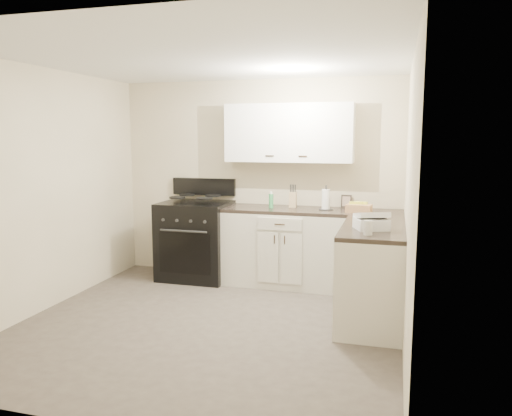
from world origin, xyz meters
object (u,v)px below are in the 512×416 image
(stove, at_px, (196,242))
(paper_towel, at_px, (326,200))
(knife_block, at_px, (293,200))
(wicker_basket, at_px, (359,208))
(countertop_grill, at_px, (371,224))

(stove, bearing_deg, paper_towel, 1.96)
(knife_block, bearing_deg, stove, -177.42)
(wicker_basket, bearing_deg, paper_towel, 163.23)
(stove, distance_m, countertop_grill, 2.53)
(paper_towel, xyz_separation_m, countertop_grill, (0.58, -1.14, -0.07))
(wicker_basket, relative_size, countertop_grill, 0.98)
(knife_block, xyz_separation_m, countertop_grill, (1.00, -1.22, -0.04))
(stove, height_order, countertop_grill, countertop_grill)
(stove, relative_size, paper_towel, 4.31)
(stove, xyz_separation_m, countertop_grill, (2.22, -1.09, 0.53))
(stove, xyz_separation_m, knife_block, (1.22, 0.13, 0.57))
(paper_towel, xyz_separation_m, wicker_basket, (0.39, -0.12, -0.07))
(knife_block, bearing_deg, countertop_grill, -54.55)
(knife_block, relative_size, wicker_basket, 0.68)
(knife_block, distance_m, countertop_grill, 1.58)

